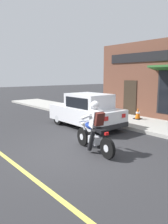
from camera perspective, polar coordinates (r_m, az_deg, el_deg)
The scene contains 5 objects.
ground_plane at distance 6.93m, azimuth -2.46°, elevation -10.59°, with size 80.00×80.00×0.00m, color #2B2B2D.
sidewalk_curb at distance 12.25m, azimuth 7.16°, elevation -1.42°, with size 2.60×22.00×0.14m, color #ADAAA3.
motorcycle_with_rider at distance 6.84m, azimuth 2.79°, elevation -4.93°, with size 0.65×2.01×1.62m.
car_hatchback at distance 10.06m, azimuth 0.61°, elevation 0.28°, with size 1.67×3.79×1.57m.
traffic_cone at distance 11.66m, azimuth 13.87°, elevation -0.38°, with size 0.36×0.36×0.60m.
Camera 1 is at (-3.95, -5.17, 2.38)m, focal length 35.00 mm.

